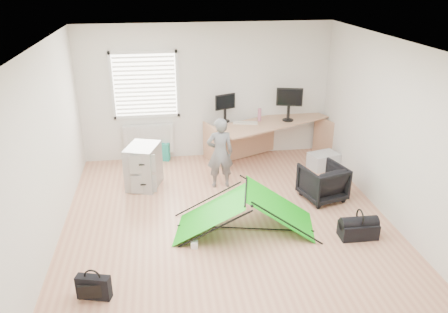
{
  "coord_description": "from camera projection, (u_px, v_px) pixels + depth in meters",
  "views": [
    {
      "loc": [
        -0.91,
        -5.71,
        3.6
      ],
      "look_at": [
        0.0,
        0.4,
        0.95
      ],
      "focal_mm": 35.0,
      "sensor_mm": 36.0,
      "label": 1
    }
  ],
  "objects": [
    {
      "name": "keyboard",
      "position": [
        245.0,
        123.0,
        8.58
      ],
      "size": [
        0.51,
        0.27,
        0.02
      ],
      "primitive_type": "cube",
      "rotation": [
        0.0,
        0.0,
        -0.23
      ],
      "color": "beige",
      "rests_on": "desk"
    },
    {
      "name": "back_wall",
      "position": [
        207.0,
        92.0,
        8.7
      ],
      "size": [
        5.0,
        0.02,
        2.7
      ],
      "primitive_type": "cube",
      "color": "silver",
      "rests_on": "ground"
    },
    {
      "name": "office_chair",
      "position": [
        323.0,
        182.0,
        7.35
      ],
      "size": [
        0.81,
        0.82,
        0.61
      ],
      "primitive_type": "imported",
      "rotation": [
        0.0,
        0.0,
        3.41
      ],
      "color": "black",
      "rests_on": "ground"
    },
    {
      "name": "person",
      "position": [
        220.0,
        153.0,
        7.64
      ],
      "size": [
        0.47,
        0.31,
        1.29
      ],
      "primitive_type": "imported",
      "rotation": [
        0.0,
        0.0,
        3.15
      ],
      "color": "slate",
      "rests_on": "ground"
    },
    {
      "name": "filing_cabinet",
      "position": [
        144.0,
        166.0,
        7.75
      ],
      "size": [
        0.68,
        0.79,
        0.78
      ],
      "primitive_type": "cube",
      "rotation": [
        0.0,
        0.0,
        -0.32
      ],
      "color": "#96999B",
      "rests_on": "ground"
    },
    {
      "name": "thermos",
      "position": [
        259.0,
        115.0,
        8.68
      ],
      "size": [
        0.08,
        0.08,
        0.25
      ],
      "primitive_type": "cylinder",
      "rotation": [
        0.0,
        0.0,
        0.16
      ],
      "color": "#AE617A",
      "rests_on": "desk"
    },
    {
      "name": "radiator",
      "position": [
        149.0,
        139.0,
        8.82
      ],
      "size": [
        1.0,
        0.12,
        0.6
      ],
      "primitive_type": "cube",
      "color": "silver",
      "rests_on": "back_wall"
    },
    {
      "name": "white_box",
      "position": [
        195.0,
        245.0,
        6.12
      ],
      "size": [
        0.11,
        0.11,
        0.1
      ],
      "primitive_type": "cube",
      "rotation": [
        0.0,
        0.0,
        -0.14
      ],
      "color": "silver",
      "rests_on": "ground"
    },
    {
      "name": "window",
      "position": [
        145.0,
        85.0,
        8.43
      ],
      "size": [
        1.2,
        0.06,
        1.2
      ],
      "primitive_type": "cube",
      "color": "silver",
      "rests_on": "back_wall"
    },
    {
      "name": "desk",
      "position": [
        271.0,
        141.0,
        8.85
      ],
      "size": [
        2.5,
        1.69,
        0.82
      ],
      "primitive_type": "cube",
      "rotation": [
        0.0,
        0.0,
        0.43
      ],
      "color": "tan",
      "rests_on": "ground"
    },
    {
      "name": "tote_bag",
      "position": [
        162.0,
        152.0,
        8.9
      ],
      "size": [
        0.34,
        0.23,
        0.37
      ],
      "primitive_type": "cube",
      "rotation": [
        0.0,
        0.0,
        -0.32
      ],
      "color": "teal",
      "rests_on": "ground"
    },
    {
      "name": "ground",
      "position": [
        228.0,
        223.0,
        6.73
      ],
      "size": [
        5.5,
        5.5,
        0.0
      ],
      "primitive_type": "plane",
      "color": "tan",
      "rests_on": "ground"
    },
    {
      "name": "duffel_bag",
      "position": [
        358.0,
        230.0,
        6.34
      ],
      "size": [
        0.55,
        0.29,
        0.24
      ],
      "primitive_type": "cube",
      "rotation": [
        0.0,
        0.0,
        -0.02
      ],
      "color": "black",
      "rests_on": "ground"
    },
    {
      "name": "monitor_left",
      "position": [
        225.0,
        112.0,
        8.61
      ],
      "size": [
        0.44,
        0.25,
        0.41
      ],
      "primitive_type": "cube",
      "rotation": [
        0.0,
        0.0,
        0.38
      ],
      "color": "black",
      "rests_on": "desk"
    },
    {
      "name": "kite",
      "position": [
        245.0,
        211.0,
        6.45
      ],
      "size": [
        2.22,
        1.34,
        0.64
      ],
      "primitive_type": null,
      "rotation": [
        0.0,
        0.0,
        -0.22
      ],
      "color": "#13BC11",
      "rests_on": "ground"
    },
    {
      "name": "monitor_right",
      "position": [
        289.0,
        109.0,
        8.65
      ],
      "size": [
        0.52,
        0.24,
        0.49
      ],
      "primitive_type": "cube",
      "rotation": [
        0.0,
        0.0,
        -0.26
      ],
      "color": "black",
      "rests_on": "desk"
    },
    {
      "name": "storage_crate",
      "position": [
        323.0,
        161.0,
        8.56
      ],
      "size": [
        0.63,
        0.52,
        0.3
      ],
      "primitive_type": "cube",
      "rotation": [
        0.0,
        0.0,
        0.28
      ],
      "color": "silver",
      "rests_on": "ground"
    },
    {
      "name": "laptop_bag",
      "position": [
        94.0,
        287.0,
        5.15
      ],
      "size": [
        0.42,
        0.23,
        0.3
      ],
      "primitive_type": "cube",
      "rotation": [
        0.0,
        0.0,
        -0.28
      ],
      "color": "black",
      "rests_on": "ground"
    }
  ]
}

